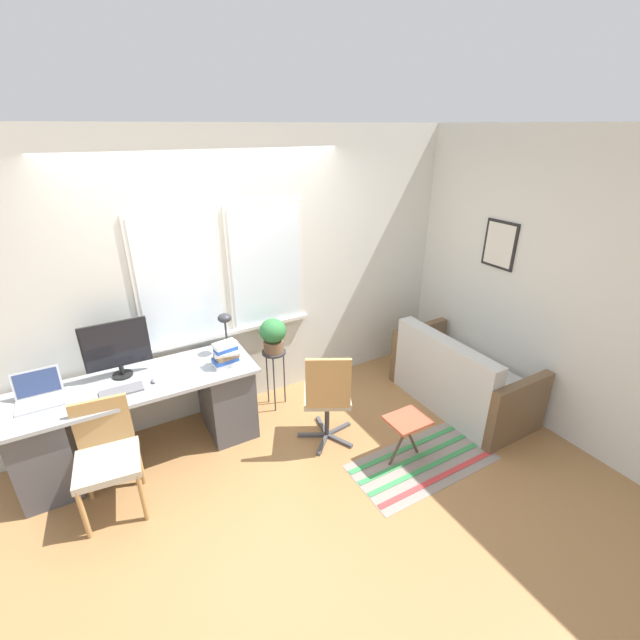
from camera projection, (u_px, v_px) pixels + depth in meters
ground_plane at (255, 442)px, 3.97m from camera, size 14.00×14.00×0.00m
wall_back_with_window at (217, 281)px, 3.98m from camera, size 9.00×0.12×2.70m
wall_right_with_picture at (473, 262)px, 4.55m from camera, size 0.08×9.00×2.70m
desk at (143, 416)px, 3.67m from camera, size 1.95×0.65×0.75m
laptop at (39, 396)px, 3.25m from camera, size 0.33×0.27×0.22m
monitor at (117, 347)px, 3.49m from camera, size 0.51×0.16×0.49m
keyboard at (122, 391)px, 3.38m from camera, size 0.32×0.14×0.02m
mouse at (153, 381)px, 3.50m from camera, size 0.04×0.06×0.03m
desk_lamp at (225, 323)px, 3.86m from camera, size 0.13×0.13×0.39m
book_stack at (226, 355)px, 3.72m from camera, size 0.24×0.19×0.22m
desk_chair_wooden at (107, 455)px, 3.14m from camera, size 0.48×0.49×0.86m
office_chair_swivel at (327, 396)px, 3.76m from camera, size 0.55×0.57×0.96m
couch_loveseat at (459, 380)px, 4.40m from camera, size 0.73×1.44×0.80m
plant_stand at (274, 359)px, 4.26m from camera, size 0.24×0.24×0.64m
potted_plant at (273, 334)px, 4.15m from camera, size 0.26×0.26×0.34m
floor_rug_striped at (423, 462)px, 3.72m from camera, size 1.28×0.62×0.01m
folding_stool at (407, 424)px, 3.61m from camera, size 0.34×0.29×0.43m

